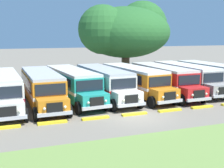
% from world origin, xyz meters
% --- Properties ---
extents(ground_plane, '(220.00, 220.00, 0.00)m').
position_xyz_m(ground_plane, '(0.00, 0.00, 0.00)').
color(ground_plane, slate).
extents(foreground_grass_strip, '(80.00, 8.57, 0.01)m').
position_xyz_m(foreground_grass_strip, '(0.00, -7.91, 0.00)').
color(foreground_grass_strip, olive).
rests_on(foreground_grass_strip, ground_plane).
extents(parked_bus_slot_1, '(3.02, 10.88, 2.82)m').
position_xyz_m(parked_bus_slot_1, '(-9.16, 6.29, 1.58)').
color(parked_bus_slot_1, silver).
rests_on(parked_bus_slot_1, ground_plane).
extents(parked_bus_slot_2, '(2.85, 10.86, 2.82)m').
position_xyz_m(parked_bus_slot_2, '(-6.02, 6.34, 1.58)').
color(parked_bus_slot_2, orange).
rests_on(parked_bus_slot_2, ground_plane).
extents(parked_bus_slot_3, '(3.51, 10.97, 2.82)m').
position_xyz_m(parked_bus_slot_3, '(-3.17, 7.03, 1.58)').
color(parked_bus_slot_3, teal).
rests_on(parked_bus_slot_3, ground_plane).
extents(parked_bus_slot_4, '(3.09, 10.89, 2.82)m').
position_xyz_m(parked_bus_slot_4, '(-0.18, 6.88, 1.58)').
color(parked_bus_slot_4, silver).
rests_on(parked_bus_slot_4, ground_plane).
extents(parked_bus_slot_5, '(3.54, 10.97, 2.82)m').
position_xyz_m(parked_bus_slot_5, '(2.93, 6.80, 1.58)').
color(parked_bus_slot_5, orange).
rests_on(parked_bus_slot_5, ground_plane).
extents(parked_bus_slot_6, '(2.83, 10.86, 2.82)m').
position_xyz_m(parked_bus_slot_6, '(6.04, 6.63, 1.58)').
color(parked_bus_slot_6, red).
rests_on(parked_bus_slot_6, ground_plane).
extents(parked_bus_slot_7, '(2.72, 10.84, 2.82)m').
position_xyz_m(parked_bus_slot_7, '(9.10, 7.11, 1.58)').
color(parked_bus_slot_7, '#9E9993').
rests_on(parked_bus_slot_7, ground_plane).
extents(parked_bus_slot_8, '(2.86, 10.86, 2.82)m').
position_xyz_m(parked_bus_slot_8, '(12.34, 6.96, 1.58)').
color(parked_bus_slot_8, '#23519E').
rests_on(parked_bus_slot_8, ground_plane).
extents(curb_wheelstop_1, '(2.00, 0.36, 0.15)m').
position_xyz_m(curb_wheelstop_1, '(-9.20, 0.43, 0.07)').
color(curb_wheelstop_1, yellow).
rests_on(curb_wheelstop_1, ground_plane).
extents(curb_wheelstop_2, '(2.00, 0.36, 0.15)m').
position_xyz_m(curb_wheelstop_2, '(-6.13, 0.43, 0.07)').
color(curb_wheelstop_2, yellow).
rests_on(curb_wheelstop_2, ground_plane).
extents(curb_wheelstop_3, '(2.00, 0.36, 0.15)m').
position_xyz_m(curb_wheelstop_3, '(-3.07, 0.43, 0.07)').
color(curb_wheelstop_3, yellow).
rests_on(curb_wheelstop_3, ground_plane).
extents(curb_wheelstop_4, '(2.00, 0.36, 0.15)m').
position_xyz_m(curb_wheelstop_4, '(0.00, 0.43, 0.07)').
color(curb_wheelstop_4, yellow).
rests_on(curb_wheelstop_4, ground_plane).
extents(curb_wheelstop_5, '(2.00, 0.36, 0.15)m').
position_xyz_m(curb_wheelstop_5, '(3.07, 0.43, 0.07)').
color(curb_wheelstop_5, yellow).
rests_on(curb_wheelstop_5, ground_plane).
extents(curb_wheelstop_6, '(2.00, 0.36, 0.15)m').
position_xyz_m(curb_wheelstop_6, '(6.13, 0.43, 0.07)').
color(curb_wheelstop_6, yellow).
rests_on(curb_wheelstop_6, ground_plane).
extents(broad_shade_tree, '(13.36, 12.10, 10.64)m').
position_xyz_m(broad_shade_tree, '(6.83, 18.38, 6.46)').
color(broad_shade_tree, brown).
rests_on(broad_shade_tree, ground_plane).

